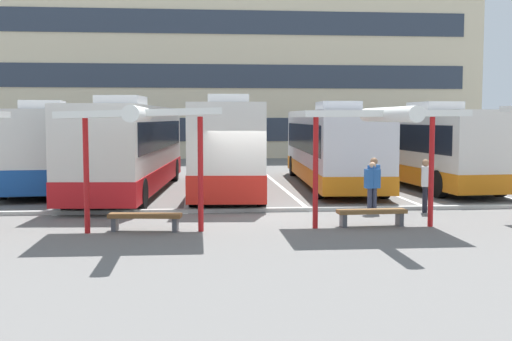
{
  "coord_description": "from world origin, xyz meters",
  "views": [
    {
      "loc": [
        -1.57,
        -19.02,
        2.88
      ],
      "look_at": [
        0.41,
        2.29,
        1.11
      ],
      "focal_mm": 44.72,
      "sensor_mm": 36.0,
      "label": 1
    }
  ],
  "objects_px": {
    "coach_bus_2": "(230,148)",
    "waiting_shelter_1": "(142,117)",
    "coach_bus_3": "(331,147)",
    "waiting_passenger_1": "(374,181)",
    "waiting_shelter_2": "(378,117)",
    "bench_2": "(372,214)",
    "waiting_passenger_2": "(372,184)",
    "coach_bus_4": "(418,147)",
    "coach_bus_0": "(48,149)",
    "bench_1": "(145,218)",
    "waiting_passenger_3": "(425,182)",
    "coach_bus_1": "(130,149)"
  },
  "relations": [
    {
      "from": "waiting_shelter_1",
      "to": "coach_bus_1",
      "type": "bearing_deg",
      "value": 97.81
    },
    {
      "from": "coach_bus_3",
      "to": "waiting_shelter_2",
      "type": "relative_size",
      "value": 2.72
    },
    {
      "from": "coach_bus_0",
      "to": "waiting_shelter_1",
      "type": "distance_m",
      "value": 12.01
    },
    {
      "from": "coach_bus_3",
      "to": "waiting_shelter_2",
      "type": "distance_m",
      "value": 10.89
    },
    {
      "from": "bench_1",
      "to": "waiting_passenger_1",
      "type": "relative_size",
      "value": 1.12
    },
    {
      "from": "coach_bus_2",
      "to": "coach_bus_3",
      "type": "bearing_deg",
      "value": 21.91
    },
    {
      "from": "waiting_shelter_1",
      "to": "waiting_passenger_2",
      "type": "distance_m",
      "value": 7.45
    },
    {
      "from": "coach_bus_4",
      "to": "waiting_passenger_1",
      "type": "xyz_separation_m",
      "value": [
        -4.21,
        -8.0,
        -0.66
      ]
    },
    {
      "from": "waiting_shelter_2",
      "to": "coach_bus_4",
      "type": "bearing_deg",
      "value": 65.48
    },
    {
      "from": "waiting_shelter_1",
      "to": "waiting_passenger_3",
      "type": "distance_m",
      "value": 8.99
    },
    {
      "from": "bench_2",
      "to": "waiting_passenger_2",
      "type": "bearing_deg",
      "value": 74.2
    },
    {
      "from": "coach_bus_4",
      "to": "bench_1",
      "type": "height_order",
      "value": "coach_bus_4"
    },
    {
      "from": "coach_bus_1",
      "to": "bench_2",
      "type": "bearing_deg",
      "value": -49.25
    },
    {
      "from": "coach_bus_2",
      "to": "waiting_passenger_3",
      "type": "relative_size",
      "value": 7.43
    },
    {
      "from": "waiting_shelter_2",
      "to": "bench_1",
      "type": "bearing_deg",
      "value": 177.7
    },
    {
      "from": "coach_bus_3",
      "to": "waiting_passenger_1",
      "type": "bearing_deg",
      "value": -92.8
    },
    {
      "from": "coach_bus_3",
      "to": "waiting_shelter_1",
      "type": "relative_size",
      "value": 2.8
    },
    {
      "from": "waiting_shelter_1",
      "to": "waiting_passenger_1",
      "type": "height_order",
      "value": "waiting_shelter_1"
    },
    {
      "from": "coach_bus_4",
      "to": "waiting_shelter_1",
      "type": "distance_m",
      "value": 15.5
    },
    {
      "from": "coach_bus_1",
      "to": "waiting_passenger_3",
      "type": "xyz_separation_m",
      "value": [
        9.49,
        -6.01,
        -0.77
      ]
    },
    {
      "from": "coach_bus_2",
      "to": "waiting_shelter_1",
      "type": "distance_m",
      "value": 9.59
    },
    {
      "from": "waiting_passenger_1",
      "to": "waiting_passenger_3",
      "type": "relative_size",
      "value": 1.04
    },
    {
      "from": "coach_bus_2",
      "to": "bench_1",
      "type": "xyz_separation_m",
      "value": [
        -2.62,
        -8.73,
        -1.38
      ]
    },
    {
      "from": "coach_bus_4",
      "to": "bench_2",
      "type": "height_order",
      "value": "coach_bus_4"
    },
    {
      "from": "bench_1",
      "to": "bench_2",
      "type": "distance_m",
      "value": 5.96
    },
    {
      "from": "coach_bus_0",
      "to": "waiting_passenger_2",
      "type": "height_order",
      "value": "coach_bus_0"
    },
    {
      "from": "waiting_shelter_1",
      "to": "bench_1",
      "type": "distance_m",
      "value": 2.6
    },
    {
      "from": "waiting_shelter_2",
      "to": "waiting_passenger_1",
      "type": "xyz_separation_m",
      "value": [
        0.71,
        2.79,
        -1.94
      ]
    },
    {
      "from": "coach_bus_2",
      "to": "waiting_passenger_3",
      "type": "bearing_deg",
      "value": -47.81
    },
    {
      "from": "coach_bus_4",
      "to": "waiting_passenger_3",
      "type": "xyz_separation_m",
      "value": [
        -2.61,
        -8.05,
        -0.7
      ]
    },
    {
      "from": "waiting_shelter_2",
      "to": "waiting_passenger_1",
      "type": "relative_size",
      "value": 2.7
    },
    {
      "from": "waiting_shelter_1",
      "to": "waiting_passenger_3",
      "type": "xyz_separation_m",
      "value": [
        8.27,
        2.92,
        -1.98
      ]
    },
    {
      "from": "coach_bus_2",
      "to": "waiting_passenger_2",
      "type": "height_order",
      "value": "coach_bus_2"
    },
    {
      "from": "coach_bus_1",
      "to": "waiting_shelter_2",
      "type": "height_order",
      "value": "coach_bus_1"
    },
    {
      "from": "coach_bus_2",
      "to": "waiting_passenger_1",
      "type": "height_order",
      "value": "coach_bus_2"
    },
    {
      "from": "coach_bus_4",
      "to": "waiting_passenger_2",
      "type": "distance_m",
      "value": 9.23
    },
    {
      "from": "bench_1",
      "to": "coach_bus_4",
      "type": "bearing_deg",
      "value": 44.13
    },
    {
      "from": "waiting_passenger_1",
      "to": "bench_1",
      "type": "bearing_deg",
      "value": -159.04
    },
    {
      "from": "coach_bus_1",
      "to": "waiting_shelter_1",
      "type": "bearing_deg",
      "value": -82.19
    },
    {
      "from": "coach_bus_0",
      "to": "coach_bus_2",
      "type": "bearing_deg",
      "value": -13.75
    },
    {
      "from": "bench_1",
      "to": "waiting_passenger_1",
      "type": "bearing_deg",
      "value": 20.96
    },
    {
      "from": "coach_bus_2",
      "to": "waiting_shelter_2",
      "type": "bearing_deg",
      "value": -69.62
    },
    {
      "from": "coach_bus_4",
      "to": "bench_1",
      "type": "distance_m",
      "value": 15.22
    },
    {
      "from": "coach_bus_2",
      "to": "waiting_shelter_2",
      "type": "relative_size",
      "value": 2.66
    },
    {
      "from": "bench_2",
      "to": "waiting_shelter_2",
      "type": "bearing_deg",
      "value": -90.0
    },
    {
      "from": "coach_bus_2",
      "to": "waiting_passenger_1",
      "type": "distance_m",
      "value": 7.42
    },
    {
      "from": "waiting_shelter_1",
      "to": "waiting_shelter_2",
      "type": "xyz_separation_m",
      "value": [
        5.96,
        0.17,
        0.0
      ]
    },
    {
      "from": "coach_bus_4",
      "to": "waiting_passenger_3",
      "type": "height_order",
      "value": "coach_bus_4"
    },
    {
      "from": "waiting_shelter_1",
      "to": "waiting_passenger_2",
      "type": "height_order",
      "value": "waiting_shelter_1"
    },
    {
      "from": "waiting_passenger_2",
      "to": "coach_bus_0",
      "type": "bearing_deg",
      "value": 144.4
    }
  ]
}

